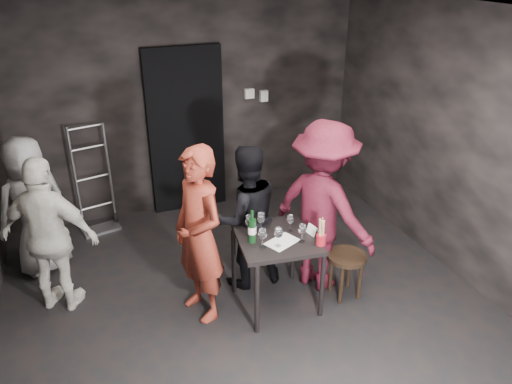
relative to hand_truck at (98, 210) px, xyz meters
name	(u,v)px	position (x,y,z in m)	size (l,w,h in m)	color
floor	(255,318)	(1.19, -2.28, -0.23)	(4.50, 5.00, 0.02)	black
ceiling	(255,15)	(1.19, -2.28, 2.47)	(4.50, 5.00, 0.02)	silver
wall_back	(184,107)	(1.19, 0.22, 1.12)	(4.50, 0.04, 2.70)	black
wall_right	(473,152)	(3.44, -2.28, 1.12)	(0.04, 5.00, 2.70)	black
doorway	(186,131)	(1.19, 0.16, 0.82)	(0.95, 0.10, 2.10)	black
wallbox_upper	(249,94)	(2.04, 0.17, 1.22)	(0.12, 0.06, 0.12)	#B7B7B2
wallbox_lower	(264,96)	(2.24, 0.17, 1.17)	(0.10, 0.06, 0.14)	#B7B7B2
hand_truck	(98,210)	(0.00, 0.00, 0.00)	(0.44, 0.36, 1.31)	#B2B2B7
tasting_table	(277,246)	(1.46, -2.13, 0.42)	(0.72, 0.72, 0.75)	black
stool	(347,262)	(2.15, -2.26, 0.15)	(0.38, 0.38, 0.47)	black
server_red	(198,226)	(0.77, -2.00, 0.69)	(0.68, 0.44, 1.85)	maroon
woman_black	(246,217)	(1.32, -1.68, 0.51)	(0.72, 0.40, 1.49)	black
man_maroon	(324,195)	(2.01, -1.98, 0.78)	(1.30, 0.61, 2.02)	#521221
bystander_cream	(50,235)	(-0.47, -1.43, 0.56)	(0.93, 0.44, 1.58)	white
bystander_grey	(33,207)	(-0.63, -0.69, 0.51)	(0.72, 0.39, 1.48)	gray
tasting_mat	(282,242)	(1.47, -2.24, 0.52)	(0.29, 0.19, 0.00)	white
wine_glass_a	(262,237)	(1.27, -2.25, 0.62)	(0.08, 0.08, 0.20)	white
wine_glass_b	(250,224)	(1.24, -2.01, 0.63)	(0.08, 0.08, 0.22)	white
wine_glass_c	(261,222)	(1.36, -2.00, 0.62)	(0.08, 0.08, 0.21)	white
wine_glass_d	(278,236)	(1.41, -2.29, 0.62)	(0.08, 0.08, 0.20)	white
wine_glass_e	(302,232)	(1.63, -2.29, 0.61)	(0.07, 0.07, 0.19)	white
wine_glass_f	(290,222)	(1.61, -2.08, 0.61)	(0.07, 0.07, 0.18)	white
wine_bottle	(252,230)	(1.22, -2.13, 0.64)	(0.08, 0.08, 0.31)	black
breadstick_cup	(321,232)	(1.77, -2.39, 0.64)	(0.09, 0.09, 0.28)	maroon
reserved_card	(312,230)	(1.77, -2.21, 0.56)	(0.07, 0.12, 0.09)	white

